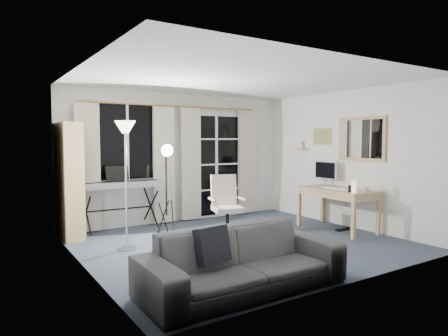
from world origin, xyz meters
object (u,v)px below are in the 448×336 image
Objects in this scene: torchiere_lamp at (125,146)px; monitor at (326,171)px; office_chair at (225,200)px; mug at (366,188)px; studio_light at (166,161)px; desk at (337,194)px; bookshelf at (66,184)px; keyboard_piano at (119,185)px; sofa at (243,250)px.

torchiere_lamp reaches higher than monitor.
mug is (1.97, -1.11, 0.18)m from office_chair.
mug is at bearing -19.13° from torchiere_lamp.
desk is at bearing -7.25° from studio_light.
office_chair is 1.94× the size of monitor.
studio_light is 1.52× the size of office_chair.
office_chair is at bearing 150.60° from mug.
torchiere_lamp is 0.90m from studio_light.
desk is at bearing 101.31° from mug.
monitor is at bearing -21.21° from bookshelf.
mug is (3.27, -2.35, -0.02)m from keyboard_piano.
monitor is (4.20, -1.41, 0.12)m from bookshelf.
desk is 3.27m from sofa.
sofa is (-3.05, -0.90, -0.34)m from mug.
sofa is at bearing -101.98° from office_chair.
bookshelf reaches higher than mug.
office_chair is at bearing -16.71° from studio_light.
mug is at bearing -76.90° from desk.
bookshelf is 1.35× the size of desk.
keyboard_piano is at bearing 151.56° from desk.
studio_light is at bearing -54.27° from keyboard_piano.
bookshelf reaches higher than keyboard_piano.
bookshelf is 0.84× the size of sofa.
bookshelf is at bearing 165.80° from office_chair.
studio_light reaches higher than mug.
mug is 0.05× the size of sofa.
bookshelf is at bearing 179.87° from keyboard_piano.
desk is at bearing 25.42° from sofa.
torchiere_lamp is 0.84× the size of sofa.
bookshelf is at bearing 107.90° from sofa.
torchiere_lamp is 3.80m from mug.
desk is at bearing -1.79° from office_chair.
bookshelf is 4.42m from desk.
bookshelf reaches higher than studio_light.
sofa reaches higher than desk.
office_chair is (1.30, -1.24, -0.20)m from keyboard_piano.
office_chair is at bearing -42.46° from keyboard_piano.
mug is at bearing -13.14° from office_chair.
desk is (3.17, -1.85, -0.16)m from keyboard_piano.
bookshelf reaches higher than desk.
studio_light reaches higher than office_chair.
keyboard_piano reaches higher than office_chair.
mug is (0.10, -0.50, 0.14)m from desk.
studio_light is 1.12× the size of desk.
office_chair is at bearing -4.24° from torchiere_lamp.
keyboard_piano is at bearing 76.75° from torchiere_lamp.
office_chair is (1.56, -0.12, -0.86)m from torchiere_lamp.
sofa is at bearing -152.80° from desk.
office_chair reaches higher than sofa.
sofa is (-2.95, -1.40, -0.20)m from desk.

